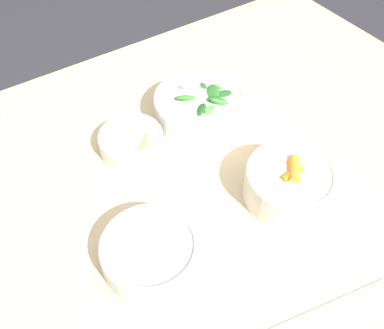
# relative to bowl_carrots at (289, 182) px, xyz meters

# --- Properties ---
(ground_plane) EXTENTS (10.00, 10.00, 0.00)m
(ground_plane) POSITION_rel_bowl_carrots_xyz_m (0.06, -0.16, -0.81)
(ground_plane) COLOR #2D2D33
(dining_table) EXTENTS (1.25, 0.88, 0.77)m
(dining_table) POSITION_rel_bowl_carrots_xyz_m (0.06, -0.16, -0.15)
(dining_table) COLOR beige
(dining_table) RESTS_ON ground_plane
(bowl_carrots) EXTENTS (0.16, 0.16, 0.08)m
(bowl_carrots) POSITION_rel_bowl_carrots_xyz_m (0.00, 0.00, 0.00)
(bowl_carrots) COLOR silver
(bowl_carrots) RESTS_ON dining_table
(bowl_greens) EXTENTS (0.20, 0.20, 0.08)m
(bowl_greens) POSITION_rel_bowl_carrots_xyz_m (0.01, -0.27, -0.00)
(bowl_greens) COLOR white
(bowl_greens) RESTS_ON dining_table
(bowl_beans_hotdog) EXTENTS (0.16, 0.16, 0.05)m
(bowl_beans_hotdog) POSITION_rel_bowl_carrots_xyz_m (0.28, -0.02, -0.01)
(bowl_beans_hotdog) COLOR silver
(bowl_beans_hotdog) RESTS_ON dining_table
(bowl_cookies) EXTENTS (0.13, 0.13, 0.04)m
(bowl_cookies) POSITION_rel_bowl_carrots_xyz_m (0.18, -0.26, -0.01)
(bowl_cookies) COLOR silver
(bowl_cookies) RESTS_ON dining_table
(ruler) EXTENTS (0.33, 0.09, 0.00)m
(ruler) POSITION_rel_bowl_carrots_xyz_m (0.14, 0.20, -0.04)
(ruler) COLOR #EFB7C6
(ruler) RESTS_ON dining_table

